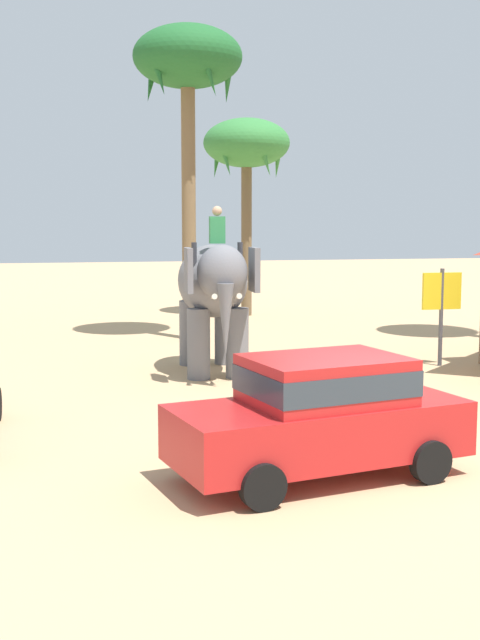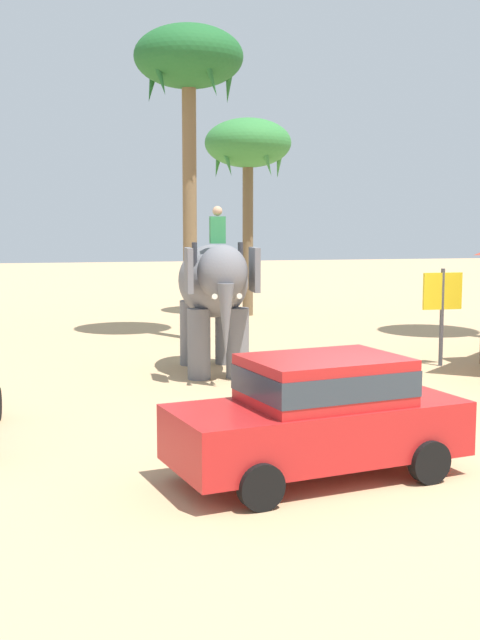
% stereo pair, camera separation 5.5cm
% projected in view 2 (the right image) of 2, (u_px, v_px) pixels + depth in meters
% --- Properties ---
extents(ground_plane, '(120.00, 120.00, 0.00)m').
position_uv_depth(ground_plane, '(371.00, 468.00, 11.82)').
color(ground_plane, tan).
extents(car_sedan_foreground, '(4.36, 2.50, 1.70)m').
position_uv_depth(car_sedan_foreground, '(320.00, 412.00, 11.30)').
color(car_sedan_foreground, red).
rests_on(car_sedan_foreground, ground).
extents(elephant_with_mahout, '(1.76, 3.91, 3.88)m').
position_uv_depth(elephant_with_mahout, '(214.00, 289.00, 18.98)').
color(elephant_with_mahout, slate).
rests_on(elephant_with_mahout, ground).
extents(palm_tree_left_of_road, '(3.20, 3.20, 9.20)m').
position_uv_depth(palm_tree_left_of_road, '(189.00, 68.00, 23.81)').
color(palm_tree_left_of_road, brown).
rests_on(palm_tree_left_of_road, ground).
extents(palm_tree_far_back, '(3.20, 3.20, 7.30)m').
position_uv_depth(palm_tree_far_back, '(248.00, 148.00, 30.14)').
color(palm_tree_far_back, brown).
rests_on(palm_tree_far_back, ground).
extents(signboard_yellow, '(1.00, 0.10, 2.40)m').
position_uv_depth(signboard_yellow, '(442.00, 298.00, 19.95)').
color(signboard_yellow, '#4C4C51').
rests_on(signboard_yellow, ground).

